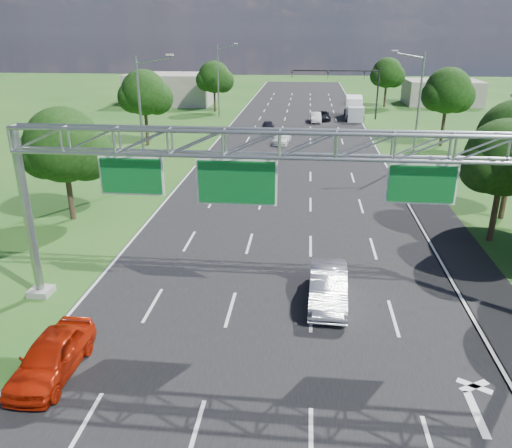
# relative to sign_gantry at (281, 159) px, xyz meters

# --- Properties ---
(ground) EXTENTS (220.00, 220.00, 0.00)m
(ground) POSITION_rel_sign_gantry_xyz_m (-0.33, 18.00, -6.89)
(ground) COLOR #194915
(ground) RESTS_ON ground
(road) EXTENTS (18.00, 180.00, 0.02)m
(road) POSITION_rel_sign_gantry_xyz_m (-0.33, 18.00, -6.89)
(road) COLOR black
(road) RESTS_ON ground
(road_flare) EXTENTS (3.00, 30.00, 0.02)m
(road_flare) POSITION_rel_sign_gantry_xyz_m (9.87, 2.00, -6.89)
(road_flare) COLOR black
(road_flare) RESTS_ON ground
(sign_gantry) EXTENTS (23.50, 1.00, 9.56)m
(sign_gantry) POSITION_rel_sign_gantry_xyz_m (0.00, 0.00, 0.00)
(sign_gantry) COLOR gray
(sign_gantry) RESTS_ON ground
(traffic_signal) EXTENTS (12.21, 0.24, 7.00)m
(traffic_signal) POSITION_rel_sign_gantry_xyz_m (7.15, 53.00, -1.72)
(traffic_signal) COLOR black
(traffic_signal) RESTS_ON ground
(streetlight_l_near) EXTENTS (2.97, 0.22, 10.16)m
(streetlight_l_near) POSITION_rel_sign_gantry_xyz_m (-11.63, 18.00, -1.31)
(streetlight_l_near) COLOR gray
(streetlight_l_near) RESTS_ON ground
(streetlight_l_far) EXTENTS (2.97, 0.22, 10.16)m
(streetlight_l_far) POSITION_rel_sign_gantry_xyz_m (-11.63, 53.00, -1.31)
(streetlight_l_far) COLOR gray
(streetlight_l_far) RESTS_ON ground
(streetlight_r_mid) EXTENTS (2.97, 0.22, 10.16)m
(streetlight_r_mid) POSITION_rel_sign_gantry_xyz_m (10.97, 28.00, -1.31)
(streetlight_r_mid) COLOR gray
(streetlight_r_mid) RESTS_ON ground
(tree_verge_la) EXTENTS (5.76, 4.80, 7.40)m
(tree_verge_la) POSITION_rel_sign_gantry_xyz_m (-14.25, 10.04, -2.13)
(tree_verge_la) COLOR #2D2116
(tree_verge_la) RESTS_ON ground
(tree_verge_lb) EXTENTS (5.76, 4.80, 8.06)m
(tree_verge_lb) POSITION_rel_sign_gantry_xyz_m (-16.25, 33.04, -1.48)
(tree_verge_lb) COLOR #2D2116
(tree_verge_lb) RESTS_ON ground
(tree_verge_lc) EXTENTS (5.76, 4.80, 7.62)m
(tree_verge_lc) POSITION_rel_sign_gantry_xyz_m (-13.25, 58.04, -1.92)
(tree_verge_lc) COLOR #2D2116
(tree_verge_lc) RESTS_ON ground
(tree_verge_rd) EXTENTS (5.76, 4.80, 8.28)m
(tree_verge_rd) POSITION_rel_sign_gantry_xyz_m (15.75, 36.04, -1.26)
(tree_verge_rd) COLOR #2D2116
(tree_verge_rd) RESTS_ON ground
(tree_verge_re) EXTENTS (5.76, 4.80, 7.84)m
(tree_verge_re) POSITION_rel_sign_gantry_xyz_m (13.75, 66.04, -1.70)
(tree_verge_re) COLOR #2D2116
(tree_verge_re) RESTS_ON ground
(building_left) EXTENTS (14.00, 10.00, 5.00)m
(building_left) POSITION_rel_sign_gantry_xyz_m (-22.33, 66.00, -4.39)
(building_left) COLOR gray
(building_left) RESTS_ON ground
(building_right) EXTENTS (12.00, 9.00, 4.00)m
(building_right) POSITION_rel_sign_gantry_xyz_m (23.67, 70.00, -4.89)
(building_right) COLOR gray
(building_right) RESTS_ON ground
(red_coupe) EXTENTS (1.82, 4.46, 1.52)m
(red_coupe) POSITION_rel_sign_gantry_xyz_m (-7.90, -5.58, -6.13)
(red_coupe) COLOR red
(red_coupe) RESTS_ON ground
(silver_sedan) EXTENTS (1.84, 4.87, 1.59)m
(silver_sedan) POSITION_rel_sign_gantry_xyz_m (2.23, 0.64, -6.10)
(silver_sedan) COLOR #ACAFB8
(silver_sedan) RESTS_ON ground
(car_queue_a) EXTENTS (2.15, 4.23, 1.18)m
(car_queue_a) POSITION_rel_sign_gantry_xyz_m (-1.67, 35.32, -6.30)
(car_queue_a) COLOR white
(car_queue_a) RESTS_ON ground
(car_queue_b) EXTENTS (2.13, 4.36, 1.19)m
(car_queue_b) POSITION_rel_sign_gantry_xyz_m (3.23, 51.66, -6.30)
(car_queue_b) COLOR black
(car_queue_b) RESTS_ON ground
(car_queue_c) EXTENTS (1.94, 3.90, 1.28)m
(car_queue_c) POSITION_rel_sign_gantry_xyz_m (-3.77, 42.20, -6.25)
(car_queue_c) COLOR black
(car_queue_c) RESTS_ON ground
(car_queue_d) EXTENTS (1.58, 4.02, 1.30)m
(car_queue_d) POSITION_rel_sign_gantry_xyz_m (2.18, 49.83, -6.24)
(car_queue_d) COLOR white
(car_queue_d) RESTS_ON ground
(box_truck) EXTENTS (2.59, 7.84, 2.93)m
(box_truck) POSITION_rel_sign_gantry_xyz_m (7.67, 53.69, -5.49)
(box_truck) COLOR white
(box_truck) RESTS_ON ground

